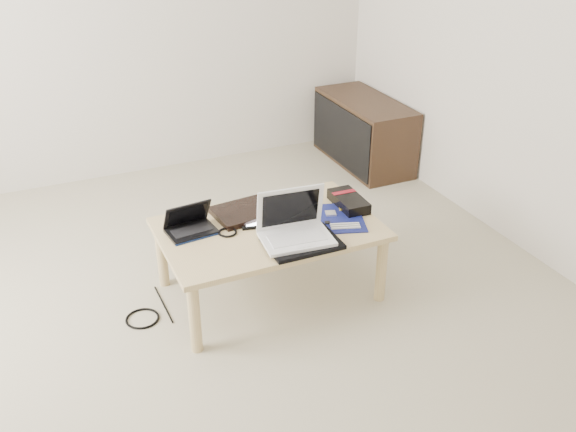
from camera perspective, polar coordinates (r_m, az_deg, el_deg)
name	(u,v)px	position (r m, az deg, el deg)	size (l,w,h in m)	color
ground	(198,326)	(3.27, -8.00, -9.68)	(4.00, 4.00, 0.00)	#B6AD94
coffee_table	(269,235)	(3.29, -1.69, -1.68)	(1.10, 0.70, 0.40)	tan
media_cabinet	(363,132)	(4.95, 6.69, 7.46)	(0.41, 0.90, 0.50)	#3C2A18
book	(244,212)	(3.38, -3.97, 0.34)	(0.33, 0.28, 0.03)	black
netbook	(190,226)	(3.24, -8.69, -0.86)	(0.25, 0.20, 0.16)	black
tablet	(262,219)	(3.33, -2.29, -0.26)	(0.27, 0.22, 0.01)	black
remote	(297,219)	(3.32, 0.78, -0.28)	(0.13, 0.22, 0.02)	silver
neoprene_sleeve	(302,242)	(3.11, 1.27, -2.37)	(0.35, 0.26, 0.02)	black
white_laptop	(294,228)	(3.11, 0.58, -1.07)	(0.36, 0.27, 0.24)	white
motherboard	(338,218)	(3.35, 4.49, -0.18)	(0.35, 0.39, 0.01)	#0C1150
gpu_box	(349,201)	(3.47, 5.41, 1.31)	(0.14, 0.27, 0.06)	black
cable_coil	(227,232)	(3.22, -5.40, -1.45)	(0.10, 0.10, 0.01)	black
floor_cable_coil	(142,319)	(3.36, -12.81, -8.88)	(0.17, 0.17, 0.01)	black
floor_cable_trail	(163,304)	(3.44, -11.01, -7.70)	(0.01, 0.01, 0.35)	black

